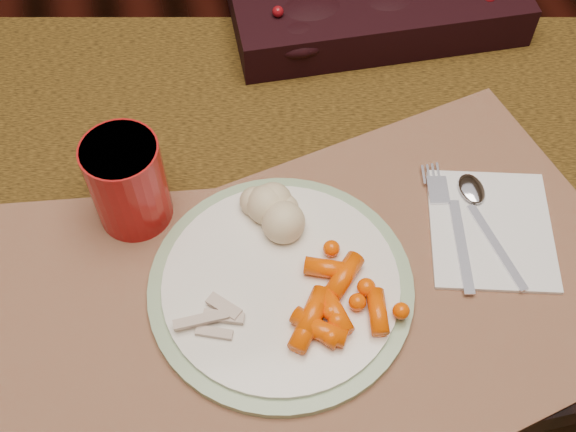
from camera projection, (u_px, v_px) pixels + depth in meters
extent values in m
plane|color=black|center=(272.00, 324.00, 1.53)|extent=(5.00, 5.00, 0.00)
cube|color=black|center=(267.00, 228.00, 1.22)|extent=(1.80, 1.00, 0.75)
cube|color=#4D2E11|center=(278.00, 105.00, 0.87)|extent=(1.54, 0.63, 0.00)
cube|color=#825D46|center=(383.00, 284.00, 0.73)|extent=(0.56, 0.46, 0.00)
cube|color=brown|center=(52.00, 351.00, 0.69)|extent=(0.52, 0.41, 0.00)
cylinder|color=white|center=(281.00, 286.00, 0.72)|extent=(0.29, 0.29, 0.01)
cube|color=white|center=(491.00, 229.00, 0.76)|extent=(0.16, 0.18, 0.01)
cylinder|color=#A81313|center=(128.00, 183.00, 0.73)|extent=(0.09, 0.09, 0.11)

